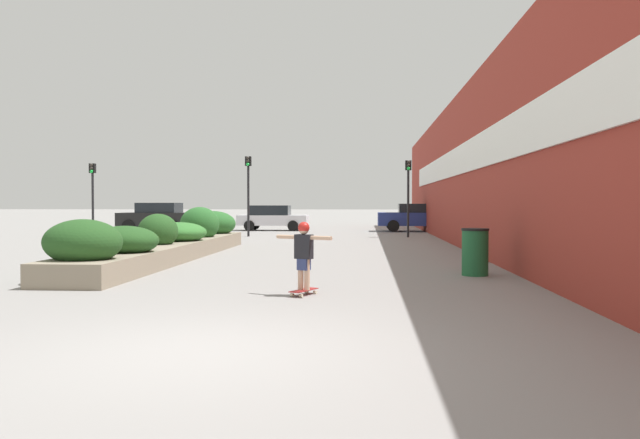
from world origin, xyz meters
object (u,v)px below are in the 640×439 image
at_px(skateboarder, 304,249).
at_px(traffic_light_far_left, 92,187).
at_px(skateboard, 304,291).
at_px(trash_bin, 475,252).
at_px(traffic_light_left, 248,183).
at_px(traffic_light_right, 408,185).
at_px(car_leftmost, 418,217).
at_px(car_rightmost, 535,218).
at_px(car_center_right, 272,217).
at_px(car_center_left, 157,217).

relative_size(skateboarder, traffic_light_far_left, 0.34).
distance_m(skateboard, trash_bin, 4.73).
height_order(traffic_light_left, traffic_light_right, traffic_light_left).
relative_size(skateboard, car_leftmost, 0.16).
height_order(trash_bin, car_leftmost, car_leftmost).
height_order(skateboarder, car_rightmost, car_rightmost).
bearing_deg(car_center_right, skateboarder, 9.74).
xyz_separation_m(car_center_right, traffic_light_right, (7.38, -6.76, 1.67)).
bearing_deg(traffic_light_left, car_center_left, 144.58).
distance_m(trash_bin, traffic_light_far_left, 21.30).
height_order(skateboarder, trash_bin, skateboarder).
relative_size(car_center_left, car_center_right, 0.98).
bearing_deg(traffic_light_left, car_leftmost, 35.30).
bearing_deg(skateboard, traffic_light_right, 107.06).
bearing_deg(car_leftmost, car_center_left, 97.39).
xyz_separation_m(car_center_left, car_rightmost, (20.56, 0.91, -0.09)).
height_order(car_center_left, traffic_light_far_left, traffic_light_far_left).
bearing_deg(traffic_light_right, car_rightmost, 35.94).
distance_m(skateboard, car_center_left, 25.05).
relative_size(trash_bin, car_rightmost, 0.25).
relative_size(trash_bin, car_leftmost, 0.24).
relative_size(skateboard, trash_bin, 0.66).
xyz_separation_m(car_leftmost, car_center_left, (-14.35, -1.86, 0.03)).
height_order(car_leftmost, car_rightmost, car_leftmost).
relative_size(skateboard, car_center_left, 0.17).
bearing_deg(traffic_light_right, car_leftmost, 81.17).
distance_m(car_center_left, traffic_light_right, 14.15).
bearing_deg(car_center_left, traffic_light_left, -125.42).
distance_m(trash_bin, car_rightmost, 21.60).
bearing_deg(car_center_left, trash_bin, -144.84).
bearing_deg(traffic_light_left, skateboarder, -76.42).
bearing_deg(skateboarder, trash_bin, 69.07).
height_order(car_leftmost, car_center_right, car_leftmost).
height_order(trash_bin, car_rightmost, car_rightmost).
relative_size(car_center_left, traffic_light_right, 1.10).
xyz_separation_m(car_center_right, traffic_light_far_left, (-7.47, -7.35, 1.60)).
bearing_deg(traffic_light_left, car_rightmost, 19.02).
bearing_deg(car_leftmost, trash_bin, 178.57).
bearing_deg(car_rightmost, traffic_light_right, 125.94).
xyz_separation_m(trash_bin, car_center_right, (-7.80, 22.08, 0.24)).
xyz_separation_m(skateboard, car_center_right, (-4.34, 25.28, 0.69)).
xyz_separation_m(skateboarder, traffic_light_far_left, (-11.81, 17.93, 1.56)).
relative_size(car_center_left, traffic_light_left, 1.04).
relative_size(car_rightmost, traffic_light_far_left, 1.19).
distance_m(car_rightmost, traffic_light_right, 9.01).
bearing_deg(traffic_light_far_left, car_center_right, 44.52).
xyz_separation_m(car_leftmost, traffic_light_far_left, (-15.81, -6.73, 1.54)).
relative_size(car_center_left, car_rightmost, 0.96).
relative_size(car_leftmost, car_rightmost, 1.06).
bearing_deg(car_rightmost, traffic_light_far_left, 104.72).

